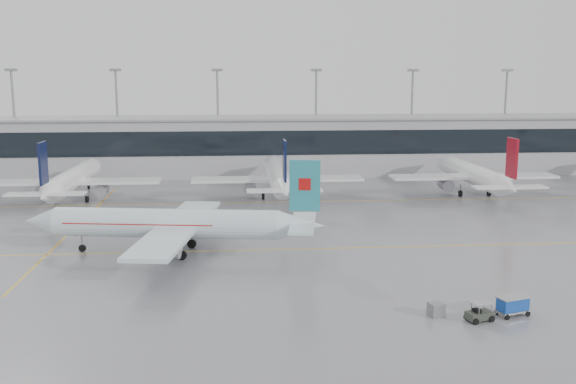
{
  "coord_description": "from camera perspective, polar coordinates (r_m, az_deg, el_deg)",
  "views": [
    {
      "loc": [
        -7.35,
        -76.23,
        21.12
      ],
      "look_at": [
        0.0,
        12.0,
        5.0
      ],
      "focal_mm": 40.0,
      "sensor_mm": 36.0,
      "label": 1
    }
  ],
  "objects": [
    {
      "name": "air_canada_jet",
      "position": [
        77.73,
        -9.9,
        -2.83
      ],
      "size": [
        36.56,
        29.51,
        11.5
      ],
      "rotation": [
        0.0,
        0.0,
        2.99
      ],
      "color": "silver",
      "rests_on": "ground"
    },
    {
      "name": "taxi_line_north",
      "position": [
        108.56,
        -0.79,
        -0.9
      ],
      "size": [
        120.0,
        0.25,
        0.01
      ],
      "primitive_type": "cube",
      "color": "#EEAC13",
      "rests_on": "ground"
    },
    {
      "name": "ground",
      "position": [
        79.44,
        0.72,
        -5.1
      ],
      "size": [
        320.0,
        320.0,
        0.0
      ],
      "primitive_type": "plane",
      "color": "gray",
      "rests_on": "ground"
    },
    {
      "name": "parked_jet_c",
      "position": [
        111.53,
        -0.93,
        1.34
      ],
      "size": [
        29.64,
        36.96,
        11.72
      ],
      "rotation": [
        0.0,
        0.0,
        1.57
      ],
      "color": "white",
      "rests_on": "ground"
    },
    {
      "name": "terminal_glass",
      "position": [
        131.59,
        -1.54,
        4.37
      ],
      "size": [
        180.0,
        0.2,
        5.0
      ],
      "primitive_type": "cube",
      "color": "black",
      "rests_on": "ground"
    },
    {
      "name": "parked_jet_b",
      "position": [
        114.67,
        -18.66,
        1.04
      ],
      "size": [
        29.64,
        36.96,
        11.72
      ],
      "rotation": [
        0.0,
        0.0,
        1.57
      ],
      "color": "white",
      "rests_on": "ground"
    },
    {
      "name": "terminal",
      "position": [
        139.25,
        -1.71,
        4.08
      ],
      "size": [
        180.0,
        15.0,
        12.0
      ],
      "primitive_type": "cube",
      "color": "#A2A2A6",
      "rests_on": "ground"
    },
    {
      "name": "terminal_roof",
      "position": [
        138.71,
        -1.73,
        6.63
      ],
      "size": [
        182.0,
        16.0,
        0.4
      ],
      "primitive_type": "cube",
      "color": "gray",
      "rests_on": "ground"
    },
    {
      "name": "gse_unit",
      "position": [
        59.4,
        13.02,
        -10.15
      ],
      "size": [
        1.49,
        1.43,
        1.23
      ],
      "primitive_type": "cube",
      "rotation": [
        0.0,
        0.0,
        0.26
      ],
      "color": "slate",
      "rests_on": "ground"
    },
    {
      "name": "taxi_line_main",
      "position": [
        79.44,
        0.72,
        -5.1
      ],
      "size": [
        120.0,
        0.25,
        0.01
      ],
      "primitive_type": "cube",
      "color": "#EEAC13",
      "rests_on": "ground"
    },
    {
      "name": "baggage_tug",
      "position": [
        59.31,
        16.65,
        -10.39
      ],
      "size": [
        3.49,
        2.03,
        1.66
      ],
      "rotation": [
        0.0,
        0.0,
        0.3
      ],
      "color": "#32372E",
      "rests_on": "ground"
    },
    {
      "name": "baggage_cart",
      "position": [
        61.36,
        19.35,
        -9.4
      ],
      "size": [
        3.16,
        2.32,
        1.75
      ],
      "rotation": [
        0.0,
        0.0,
        0.3
      ],
      "color": "gray",
      "rests_on": "ground"
    },
    {
      "name": "light_masts",
      "position": [
        144.63,
        -1.86,
        7.23
      ],
      "size": [
        156.4,
        1.0,
        22.6
      ],
      "color": "gray",
      "rests_on": "ground"
    },
    {
      "name": "parked_jet_d",
      "position": [
        119.08,
        16.13,
        1.5
      ],
      "size": [
        29.64,
        36.96,
        11.72
      ],
      "rotation": [
        0.0,
        0.0,
        1.57
      ],
      "color": "white",
      "rests_on": "ground"
    },
    {
      "name": "taxi_line_cross",
      "position": [
        96.34,
        -18.26,
        -2.87
      ],
      "size": [
        0.25,
        60.0,
        0.01
      ],
      "primitive_type": "cube",
      "color": "#EEAC13",
      "rests_on": "ground"
    }
  ]
}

